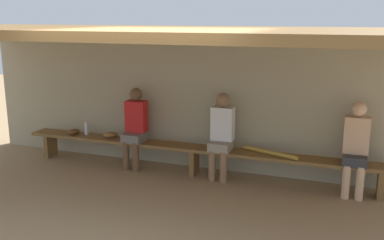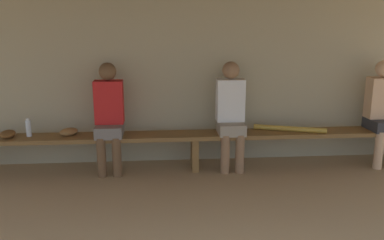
{
  "view_description": "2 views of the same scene",
  "coord_description": "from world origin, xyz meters",
  "px_view_note": "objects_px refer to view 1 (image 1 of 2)",
  "views": [
    {
      "loc": [
        2.25,
        -4.74,
        2.48
      ],
      "look_at": [
        0.0,
        1.44,
        0.92
      ],
      "focal_mm": 41.25,
      "sensor_mm": 36.0,
      "label": 1
    },
    {
      "loc": [
        -0.42,
        -3.26,
        1.81
      ],
      "look_at": [
        -0.06,
        1.23,
        0.71
      ],
      "focal_mm": 37.98,
      "sensor_mm": 36.0,
      "label": 2
    }
  ],
  "objects_px": {
    "baseball_bat": "(270,153)",
    "baseball_glove_worn": "(110,135)",
    "player_shirtless_tan": "(222,133)",
    "bench": "(194,151)",
    "water_bottle_orange": "(86,129)",
    "player_rightmost": "(356,145)",
    "baseball_glove_tan": "(74,132)",
    "player_middle": "(135,125)"
  },
  "relations": [
    {
      "from": "bench",
      "to": "water_bottle_orange",
      "type": "relative_size",
      "value": 26.78
    },
    {
      "from": "player_shirtless_tan",
      "to": "player_rightmost",
      "type": "xyz_separation_m",
      "value": [
        1.94,
        0.0,
        0.0
      ]
    },
    {
      "from": "player_middle",
      "to": "player_rightmost",
      "type": "relative_size",
      "value": 1.0
    },
    {
      "from": "player_shirtless_tan",
      "to": "player_rightmost",
      "type": "distance_m",
      "value": 1.94
    },
    {
      "from": "baseball_glove_tan",
      "to": "baseball_bat",
      "type": "xyz_separation_m",
      "value": [
        3.43,
        0.01,
        -0.01
      ]
    },
    {
      "from": "baseball_bat",
      "to": "baseball_glove_worn",
      "type": "bearing_deg",
      "value": -162.2
    },
    {
      "from": "baseball_glove_worn",
      "to": "bench",
      "type": "bearing_deg",
      "value": 128.25
    },
    {
      "from": "water_bottle_orange",
      "to": "baseball_glove_worn",
      "type": "distance_m",
      "value": 0.47
    },
    {
      "from": "baseball_bat",
      "to": "player_middle",
      "type": "bearing_deg",
      "value": -161.48
    },
    {
      "from": "bench",
      "to": "baseball_glove_tan",
      "type": "bearing_deg",
      "value": -179.83
    },
    {
      "from": "player_middle",
      "to": "player_rightmost",
      "type": "xyz_separation_m",
      "value": [
        3.42,
        0.0,
        0.0
      ]
    },
    {
      "from": "player_rightmost",
      "to": "baseball_glove_worn",
      "type": "height_order",
      "value": "player_rightmost"
    },
    {
      "from": "bench",
      "to": "player_shirtless_tan",
      "type": "xyz_separation_m",
      "value": [
        0.45,
        0.0,
        0.34
      ]
    },
    {
      "from": "player_middle",
      "to": "baseball_glove_tan",
      "type": "xyz_separation_m",
      "value": [
        -1.2,
        -0.01,
        -0.22
      ]
    },
    {
      "from": "bench",
      "to": "player_rightmost",
      "type": "relative_size",
      "value": 4.49
    },
    {
      "from": "player_middle",
      "to": "water_bottle_orange",
      "type": "distance_m",
      "value": 0.98
    },
    {
      "from": "player_middle",
      "to": "player_shirtless_tan",
      "type": "xyz_separation_m",
      "value": [
        1.48,
        0.0,
        0.0
      ]
    },
    {
      "from": "player_shirtless_tan",
      "to": "baseball_glove_tan",
      "type": "xyz_separation_m",
      "value": [
        -2.68,
        -0.01,
        -0.22
      ]
    },
    {
      "from": "player_middle",
      "to": "baseball_glove_worn",
      "type": "bearing_deg",
      "value": 175.96
    },
    {
      "from": "baseball_glove_tan",
      "to": "water_bottle_orange",
      "type": "bearing_deg",
      "value": -83.2
    },
    {
      "from": "water_bottle_orange",
      "to": "baseball_glove_tan",
      "type": "height_order",
      "value": "water_bottle_orange"
    },
    {
      "from": "water_bottle_orange",
      "to": "baseball_glove_tan",
      "type": "relative_size",
      "value": 0.93
    },
    {
      "from": "player_shirtless_tan",
      "to": "baseball_glove_tan",
      "type": "distance_m",
      "value": 2.69
    },
    {
      "from": "baseball_glove_worn",
      "to": "baseball_glove_tan",
      "type": "bearing_deg",
      "value": -46.67
    },
    {
      "from": "player_middle",
      "to": "water_bottle_orange",
      "type": "xyz_separation_m",
      "value": [
        -0.96,
        0.03,
        -0.16
      ]
    },
    {
      "from": "bench",
      "to": "player_rightmost",
      "type": "bearing_deg",
      "value": 0.07
    },
    {
      "from": "player_shirtless_tan",
      "to": "player_rightmost",
      "type": "relative_size",
      "value": 1.0
    },
    {
      "from": "player_rightmost",
      "to": "water_bottle_orange",
      "type": "distance_m",
      "value": 4.39
    },
    {
      "from": "player_shirtless_tan",
      "to": "player_rightmost",
      "type": "bearing_deg",
      "value": 0.0
    },
    {
      "from": "bench",
      "to": "baseball_bat",
      "type": "height_order",
      "value": "baseball_bat"
    },
    {
      "from": "player_middle",
      "to": "baseball_glove_worn",
      "type": "xyz_separation_m",
      "value": [
        -0.5,
        0.04,
        -0.22
      ]
    },
    {
      "from": "bench",
      "to": "baseball_glove_worn",
      "type": "relative_size",
      "value": 25.0
    },
    {
      "from": "player_shirtless_tan",
      "to": "baseball_glove_worn",
      "type": "relative_size",
      "value": 5.56
    },
    {
      "from": "baseball_glove_worn",
      "to": "baseball_bat",
      "type": "distance_m",
      "value": 2.73
    },
    {
      "from": "baseball_glove_worn",
      "to": "player_shirtless_tan",
      "type": "bearing_deg",
      "value": 128.66
    },
    {
      "from": "baseball_bat",
      "to": "baseball_glove_tan",
      "type": "bearing_deg",
      "value": -161.29
    },
    {
      "from": "player_shirtless_tan",
      "to": "baseball_bat",
      "type": "height_order",
      "value": "player_shirtless_tan"
    },
    {
      "from": "player_middle",
      "to": "baseball_glove_worn",
      "type": "relative_size",
      "value": 5.56
    },
    {
      "from": "bench",
      "to": "water_bottle_orange",
      "type": "bearing_deg",
      "value": 179.15
    },
    {
      "from": "bench",
      "to": "baseball_glove_tan",
      "type": "relative_size",
      "value": 25.0
    },
    {
      "from": "bench",
      "to": "player_rightmost",
      "type": "distance_m",
      "value": 2.41
    },
    {
      "from": "bench",
      "to": "player_shirtless_tan",
      "type": "bearing_deg",
      "value": 0.39
    }
  ]
}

